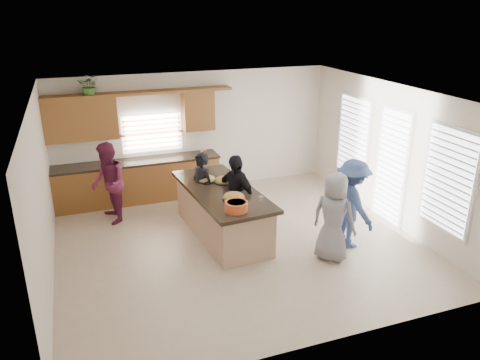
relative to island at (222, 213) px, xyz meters
name	(u,v)px	position (x,y,z in m)	size (l,w,h in m)	color
floor	(238,243)	(0.16, -0.43, -0.45)	(6.50, 6.50, 0.00)	#CAB496
room_shell	(238,146)	(0.16, -0.43, 1.45)	(6.52, 6.02, 2.81)	silver
back_cabinetry	(135,162)	(-1.31, 2.30, 0.46)	(4.08, 0.66, 2.46)	brown
right_wall_glazing	(393,159)	(3.38, -0.57, 0.89)	(0.06, 4.00, 2.25)	white
island	(222,213)	(0.00, 0.00, 0.00)	(1.37, 2.79, 0.95)	tan
platter_front	(234,197)	(0.06, -0.52, 0.53)	(0.43, 0.43, 0.17)	black
platter_mid	(224,181)	(0.15, 0.34, 0.52)	(0.41, 0.41, 0.17)	black
platter_back	(207,180)	(-0.15, 0.52, 0.52)	(0.38, 0.38, 0.16)	black
salad_bowl	(236,206)	(-0.07, -1.02, 0.59)	(0.39, 0.39, 0.16)	#D65627
clear_cup	(261,199)	(0.47, -0.79, 0.54)	(0.09, 0.09, 0.09)	white
plate_stack	(203,174)	(-0.14, 0.86, 0.52)	(0.23, 0.23, 0.04)	#AD80BA
flower_vase	(204,158)	(-0.01, 1.21, 0.74)	(0.14, 0.14, 0.43)	silver
potted_plant	(89,86)	(-2.09, 2.39, 2.19)	(0.43, 0.37, 0.48)	#396A2A
woman_left_back	(202,190)	(-0.26, 0.53, 0.32)	(0.56, 0.37, 1.54)	black
woman_left_mid	(108,183)	(-1.97, 1.33, 0.38)	(0.81, 0.63, 1.67)	maroon
woman_left_front	(235,196)	(0.25, -0.07, 0.36)	(0.95, 0.39, 1.62)	black
woman_right_back	(352,204)	(2.08, -1.21, 0.38)	(1.08, 0.62, 1.67)	#384D7B
woman_right_front	(334,217)	(1.52, -1.53, 0.34)	(0.78, 0.51, 1.59)	gray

